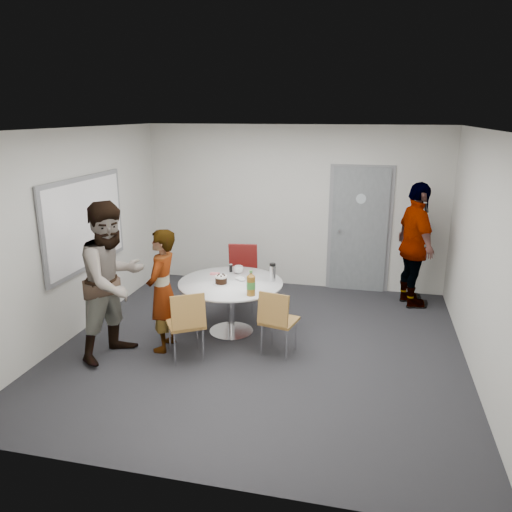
% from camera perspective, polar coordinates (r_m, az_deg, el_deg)
% --- Properties ---
extents(floor, '(5.00, 5.00, 0.00)m').
position_cam_1_polar(floor, '(6.47, 0.53, -10.33)').
color(floor, black).
rests_on(floor, ground).
extents(ceiling, '(5.00, 5.00, 0.00)m').
position_cam_1_polar(ceiling, '(5.80, 0.60, 14.31)').
color(ceiling, silver).
rests_on(ceiling, wall_back).
extents(wall_back, '(5.00, 0.00, 5.00)m').
position_cam_1_polar(wall_back, '(8.40, 4.31, 5.54)').
color(wall_back, beige).
rests_on(wall_back, floor).
extents(wall_left, '(0.00, 5.00, 5.00)m').
position_cam_1_polar(wall_left, '(6.97, -19.96, 2.42)').
color(wall_left, beige).
rests_on(wall_left, floor).
extents(wall_right, '(0.00, 5.00, 5.00)m').
position_cam_1_polar(wall_right, '(5.99, 24.59, -0.21)').
color(wall_right, beige).
rests_on(wall_right, floor).
extents(wall_front, '(5.00, 0.00, 5.00)m').
position_cam_1_polar(wall_front, '(3.73, -7.94, -8.31)').
color(wall_front, beige).
rests_on(wall_front, floor).
extents(door, '(1.02, 0.17, 2.12)m').
position_cam_1_polar(door, '(8.35, 11.72, 2.92)').
color(door, slate).
rests_on(door, wall_back).
extents(whiteboard, '(0.04, 1.90, 1.25)m').
position_cam_1_polar(whiteboard, '(7.09, -18.91, 3.57)').
color(whiteboard, gray).
rests_on(whiteboard, wall_left).
extents(table, '(1.38, 1.38, 1.04)m').
position_cam_1_polar(table, '(6.63, -2.71, -3.79)').
color(table, white).
rests_on(table, floor).
extents(chair_near_left, '(0.59, 0.60, 0.88)m').
position_cam_1_polar(chair_near_left, '(5.97, -7.92, -7.22)').
color(chair_near_left, olive).
rests_on(chair_near_left, floor).
extents(chair_near_right, '(0.48, 0.51, 0.84)m').
position_cam_1_polar(chair_near_right, '(6.05, 2.37, -6.99)').
color(chair_near_right, olive).
rests_on(chair_near_right, floor).
extents(chair_far, '(0.51, 0.55, 0.96)m').
position_cam_1_polar(chair_far, '(7.57, -1.60, -1.54)').
color(chair_far, maroon).
rests_on(chair_far, floor).
extents(person_main, '(0.38, 0.57, 1.54)m').
position_cam_1_polar(person_main, '(6.25, -10.64, -3.91)').
color(person_main, '#A5C6EA').
rests_on(person_main, floor).
extents(person_left, '(1.00, 1.12, 1.92)m').
position_cam_1_polar(person_left, '(6.16, -16.01, -2.75)').
color(person_left, white).
rests_on(person_left, floor).
extents(person_right, '(0.79, 1.21, 1.91)m').
position_cam_1_polar(person_right, '(7.88, 17.75, 1.16)').
color(person_right, black).
rests_on(person_right, floor).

